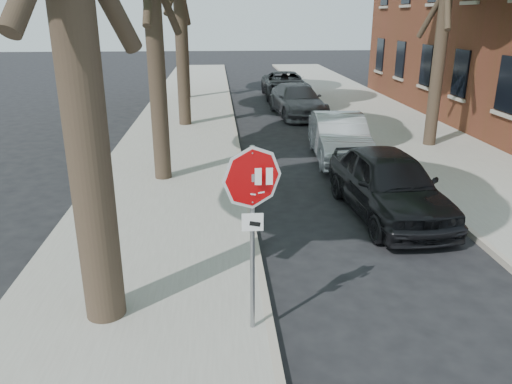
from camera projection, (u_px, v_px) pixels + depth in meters
ground at (302, 332)px, 7.06m from camera, size 120.00×120.00×0.00m
sidewalk_left at (180, 137)px, 18.13m from camera, size 4.00×55.00×0.12m
sidewalk_right at (407, 133)px, 18.75m from camera, size 4.00×55.00×0.12m
curb_left at (236, 136)px, 18.28m from camera, size 0.12×55.00×0.13m
curb_right at (354, 134)px, 18.60m from camera, size 0.12×55.00×0.13m
stop_sign at (252, 205)px, 6.33m from camera, size 0.76×0.34×2.61m
car_a at (388, 184)px, 10.95m from camera, size 2.03×4.44×1.47m
car_b at (339, 138)px, 15.26m from camera, size 1.76×4.32×1.39m
car_c at (297, 100)px, 22.04m from camera, size 2.35×4.87×1.37m
car_d at (286, 85)px, 26.87m from camera, size 2.32×4.97×1.38m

